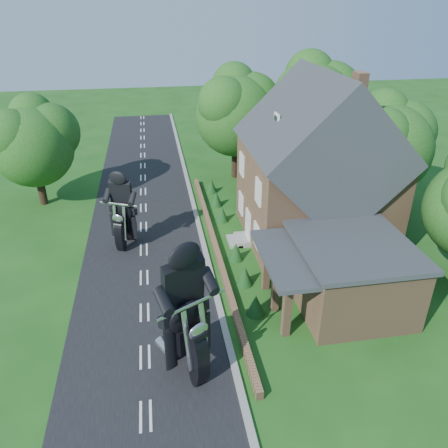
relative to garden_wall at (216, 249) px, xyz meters
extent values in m
plane|color=#184914|center=(-4.30, -5.00, -0.20)|extent=(120.00, 120.00, 0.00)
cube|color=black|center=(-4.30, -5.00, -0.19)|extent=(7.00, 80.00, 0.02)
cube|color=gray|center=(-0.65, -5.00, -0.14)|extent=(0.30, 80.00, 0.12)
cube|color=#886345|center=(0.00, 0.00, 0.00)|extent=(0.30, 22.00, 0.40)
cube|color=#886345|center=(6.20, 1.00, 2.80)|extent=(8.00, 8.00, 6.00)
cube|color=#2C2F34|center=(6.20, 1.00, 5.80)|extent=(8.48, 8.64, 8.48)
cube|color=#886345|center=(8.20, 1.00, 9.00)|extent=(0.60, 0.90, 1.60)
cube|color=white|center=(3.60, 1.00, 7.30)|extent=(0.12, 0.80, 0.90)
cube|color=black|center=(3.54, 1.00, 7.30)|extent=(0.04, 0.55, 0.65)
cube|color=white|center=(2.14, 1.00, 0.85)|extent=(0.10, 1.10, 2.10)
cube|color=gray|center=(1.80, 1.00, -0.05)|extent=(0.80, 1.60, 0.30)
cube|color=gray|center=(1.30, 1.00, -0.12)|extent=(0.80, 1.60, 0.15)
cube|color=white|center=(2.14, -1.20, 1.40)|extent=(0.10, 1.10, 1.40)
cube|color=black|center=(2.12, -1.20, 1.40)|extent=(0.04, 0.92, 1.22)
cube|color=white|center=(2.14, 3.20, 1.40)|extent=(0.10, 1.10, 1.40)
cube|color=black|center=(2.12, 3.20, 1.40)|extent=(0.04, 0.92, 1.22)
cube|color=white|center=(2.14, -1.20, 4.10)|extent=(0.10, 1.10, 1.40)
cube|color=black|center=(2.12, -1.20, 4.10)|extent=(0.04, 0.92, 1.22)
cube|color=white|center=(2.14, 3.20, 4.10)|extent=(0.10, 1.10, 1.40)
cube|color=black|center=(2.12, 3.20, 4.10)|extent=(0.04, 0.92, 1.22)
cube|color=#886345|center=(5.70, -5.80, 1.40)|extent=(5.00, 5.60, 3.20)
cube|color=#2C2F34|center=(5.70, -5.80, 3.12)|extent=(5.30, 5.94, 0.24)
cube|color=#2C2F34|center=(2.60, -5.80, 2.75)|extent=(2.60, 5.32, 0.22)
cube|color=#886345|center=(2.00, -7.60, 1.20)|extent=(0.35, 0.35, 2.80)
cube|color=#886345|center=(2.00, -5.80, 1.20)|extent=(0.35, 0.35, 2.80)
cube|color=#886345|center=(2.00, -4.00, 1.20)|extent=(0.35, 0.35, 2.80)
cylinder|color=black|center=(12.20, 3.50, 1.30)|extent=(0.56, 0.56, 3.00)
sphere|color=#1C4C15|center=(12.20, 3.50, 4.45)|extent=(6.00, 6.00, 6.00)
sphere|color=#1C4C15|center=(13.55, 4.10, 5.35)|extent=(4.32, 4.32, 4.32)
sphere|color=#1C4C15|center=(11.15, 2.60, 5.65)|extent=(3.72, 3.72, 3.72)
sphere|color=#1C4C15|center=(12.30, 4.70, 6.55)|extent=(3.30, 3.30, 3.30)
cylinder|color=black|center=(9.70, 11.00, 1.60)|extent=(0.56, 0.56, 3.60)
sphere|color=#1C4C15|center=(9.70, 11.00, 5.38)|extent=(7.20, 7.20, 7.20)
sphere|color=#1C4C15|center=(11.32, 11.72, 6.46)|extent=(5.18, 5.18, 5.18)
sphere|color=#1C4C15|center=(8.44, 9.92, 6.82)|extent=(4.46, 4.46, 4.46)
sphere|color=#1C4C15|center=(9.80, 12.44, 7.90)|extent=(3.96, 3.96, 3.96)
cylinder|color=black|center=(3.70, 12.00, 1.50)|extent=(0.56, 0.56, 3.40)
sphere|color=#1C4C15|center=(3.70, 12.00, 4.96)|extent=(6.40, 6.40, 6.40)
sphere|color=#1C4C15|center=(5.14, 12.64, 5.92)|extent=(4.61, 4.61, 4.61)
sphere|color=#1C4C15|center=(2.58, 11.04, 6.24)|extent=(3.97, 3.97, 3.97)
sphere|color=#1C4C15|center=(3.80, 13.28, 7.20)|extent=(3.52, 3.52, 3.52)
cylinder|color=black|center=(-11.30, 9.00, 1.20)|extent=(0.56, 0.56, 2.80)
sphere|color=#1C4C15|center=(-11.30, 9.00, 4.14)|extent=(5.60, 5.60, 5.60)
sphere|color=#1C4C15|center=(-10.04, 9.56, 4.98)|extent=(4.03, 4.03, 4.03)
sphere|color=#1C4C15|center=(-12.28, 8.16, 5.26)|extent=(3.47, 3.47, 3.47)
sphere|color=#1C4C15|center=(-11.20, 10.12, 6.10)|extent=(3.08, 3.08, 3.08)
cone|color=#123915|center=(1.00, -6.00, 0.35)|extent=(0.90, 0.90, 1.10)
cone|color=#123915|center=(1.00, -3.50, 0.35)|extent=(0.90, 0.90, 1.10)
cone|color=#123915|center=(1.00, -1.00, 0.35)|extent=(0.90, 0.90, 1.10)
cone|color=#123915|center=(1.00, 4.00, 0.35)|extent=(0.90, 0.90, 1.10)
cone|color=#123915|center=(1.00, 6.50, 0.35)|extent=(0.90, 0.90, 1.10)
cone|color=#123915|center=(1.00, 9.00, 0.35)|extent=(0.90, 0.90, 1.10)
camera|label=1|loc=(-3.28, -22.22, 13.45)|focal=35.00mm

